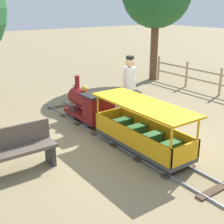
# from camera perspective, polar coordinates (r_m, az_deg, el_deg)

# --- Properties ---
(ground_plane) EXTENTS (60.00, 60.00, 0.00)m
(ground_plane) POSITION_cam_1_polar(r_m,az_deg,el_deg) (6.82, 1.52, -5.06)
(ground_plane) COLOR #8C7A56
(track) EXTENTS (0.76, 6.05, 0.04)m
(track) POSITION_cam_1_polar(r_m,az_deg,el_deg) (6.96, 0.54, -4.40)
(track) COLOR gray
(track) RESTS_ON ground_plane
(locomotive) EXTENTS (0.72, 1.45, 1.05)m
(locomotive) POSITION_cam_1_polar(r_m,az_deg,el_deg) (7.60, -4.05, 1.36)
(locomotive) COLOR maroon
(locomotive) RESTS_ON ground_plane
(passenger_car) EXTENTS (0.82, 2.35, 0.97)m
(passenger_car) POSITION_cam_1_polar(r_m,az_deg,el_deg) (6.16, 5.53, -3.64)
(passenger_car) COLOR #3F3F3F
(passenger_car) RESTS_ON ground_plane
(conductor_person) EXTENTS (0.30, 0.30, 1.62)m
(conductor_person) POSITION_cam_1_polar(r_m,az_deg,el_deg) (7.72, 3.22, 5.31)
(conductor_person) COLOR #282D47
(conductor_person) RESTS_ON ground_plane
(park_bench) EXTENTS (1.30, 0.40, 0.82)m
(park_bench) POSITION_cam_1_polar(r_m,az_deg,el_deg) (5.66, -16.83, -6.64)
(park_bench) COLOR brown
(park_bench) RESTS_ON ground_plane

